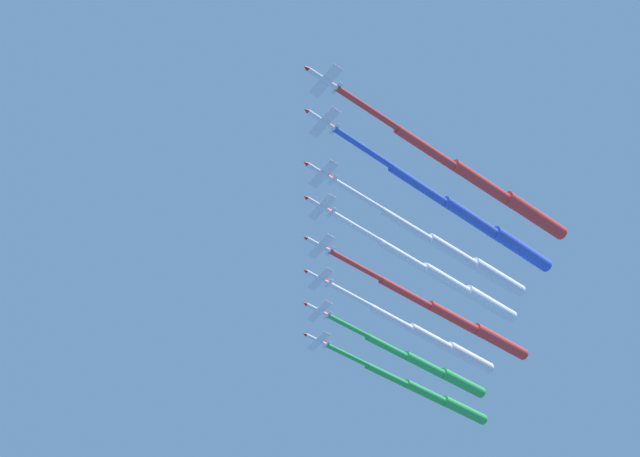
% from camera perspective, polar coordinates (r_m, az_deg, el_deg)
% --- Properties ---
extents(jet_lead, '(52.04, 72.19, 4.32)m').
position_cam_1_polar(jet_lead, '(240.93, 9.63, 2.42)').
color(jet_lead, silver).
extents(jet_port_inner, '(54.58, 72.41, 4.38)m').
position_cam_1_polar(jet_port_inner, '(255.29, 9.02, 0.41)').
color(jet_port_inner, silver).
extents(jet_starboard_inner, '(48.88, 66.09, 4.32)m').
position_cam_1_polar(jet_starboard_inner, '(262.07, 7.92, -1.48)').
color(jet_starboard_inner, silver).
extents(jet_port_mid, '(50.16, 66.99, 4.39)m').
position_cam_1_polar(jet_port_mid, '(276.36, 7.57, -3.09)').
color(jet_port_mid, silver).
extents(jet_starboard_mid, '(53.83, 74.11, 4.36)m').
position_cam_1_polar(jet_starboard_mid, '(291.31, 8.02, -5.27)').
color(jet_starboard_mid, silver).
extents(jet_port_outer, '(48.57, 64.50, 4.37)m').
position_cam_1_polar(jet_port_outer, '(300.00, 6.62, -6.39)').
color(jet_port_outer, silver).
extents(jet_starboard_outer, '(48.16, 63.98, 4.40)m').
position_cam_1_polar(jet_starboard_outer, '(312.34, 6.28, -7.91)').
color(jet_starboard_outer, silver).
extents(jet_trail_port, '(49.96, 67.22, 4.29)m').
position_cam_1_polar(jet_trail_port, '(326.60, 6.34, -9.48)').
color(jet_trail_port, silver).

